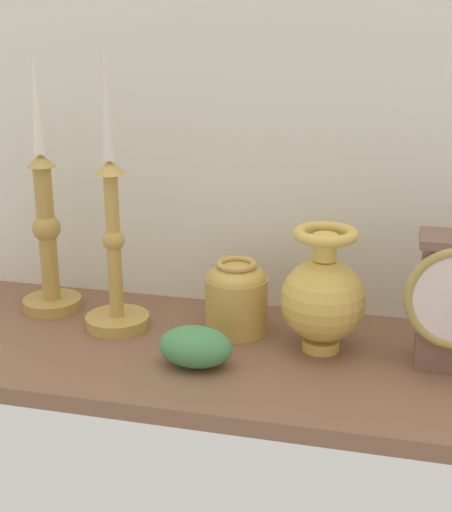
% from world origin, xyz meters
% --- Properties ---
extents(ground_plane, '(1.00, 0.36, 0.02)m').
position_xyz_m(ground_plane, '(0.00, 0.00, -0.01)').
color(ground_plane, brown).
extents(back_wall, '(1.20, 0.02, 0.65)m').
position_xyz_m(back_wall, '(0.00, 0.18, 0.33)').
color(back_wall, silver).
rests_on(back_wall, ground_plane).
extents(candlestick_tall_left, '(0.09, 0.09, 0.40)m').
position_xyz_m(candlestick_tall_left, '(-0.29, 0.08, 0.13)').
color(candlestick_tall_left, '#B48E42').
rests_on(candlestick_tall_left, ground_plane).
extents(candlestick_tall_center, '(0.10, 0.10, 0.42)m').
position_xyz_m(candlestick_tall_center, '(-0.16, 0.04, 0.12)').
color(candlestick_tall_center, '#BF9645').
rests_on(candlestick_tall_center, ground_plane).
extents(brass_vase_bulbous, '(0.12, 0.12, 0.18)m').
position_xyz_m(brass_vase_bulbous, '(0.15, 0.03, 0.08)').
color(brass_vase_bulbous, gold).
rests_on(brass_vase_bulbous, ground_plane).
extents(brass_vase_jar, '(0.09, 0.09, 0.11)m').
position_xyz_m(brass_vase_jar, '(0.02, 0.06, 0.06)').
color(brass_vase_jar, gold).
rests_on(brass_vase_jar, ground_plane).
extents(ivy_sprig, '(0.10, 0.07, 0.06)m').
position_xyz_m(ivy_sprig, '(-0.01, -0.06, 0.03)').
color(ivy_sprig, '#498C51').
rests_on(ivy_sprig, ground_plane).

